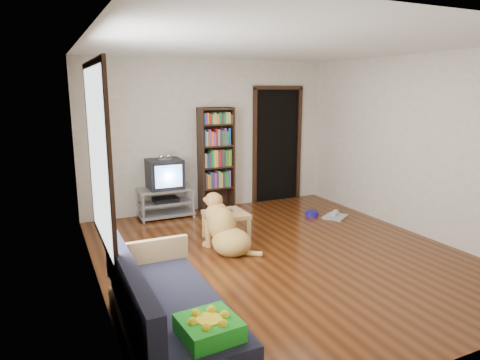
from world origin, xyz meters
name	(u,v)px	position (x,y,z in m)	size (l,w,h in m)	color
ground	(280,254)	(0.00, 0.00, 0.00)	(5.00, 5.00, 0.00)	#53270E
ceiling	(285,46)	(0.00, 0.00, 2.60)	(5.00, 5.00, 0.00)	white
wall_back	(210,136)	(0.00, 2.50, 1.30)	(4.50, 4.50, 0.00)	beige
wall_front	(460,203)	(0.00, -2.50, 1.30)	(4.50, 4.50, 0.00)	beige
wall_left	(92,169)	(-2.25, 0.00, 1.30)	(5.00, 5.00, 0.00)	beige
wall_right	(416,145)	(2.25, 0.00, 1.30)	(5.00, 5.00, 0.00)	beige
green_cushion	(209,328)	(-1.75, -2.00, 0.48)	(0.39, 0.39, 0.13)	green
laptop	(227,212)	(-0.42, 0.78, 0.41)	(0.29, 0.19, 0.02)	silver
dog_bowl	(312,213)	(1.36, 1.28, 0.04)	(0.22, 0.22, 0.08)	#201592
grey_rag	(335,217)	(1.66, 1.03, 0.01)	(0.40, 0.32, 0.03)	#A2A2A2
window	(98,157)	(-2.23, -0.50, 1.50)	(0.03, 1.46, 1.70)	white
doorway	(277,142)	(1.35, 2.48, 1.12)	(1.03, 0.05, 2.19)	black
tv_stand	(166,201)	(-0.90, 2.25, 0.27)	(0.90, 0.45, 0.50)	#99999E
crt_tv	(164,173)	(-0.90, 2.27, 0.74)	(0.55, 0.52, 0.58)	black
bookshelf	(216,154)	(0.05, 2.34, 1.00)	(0.60, 0.30, 1.80)	black
sofa	(168,318)	(-1.87, -1.38, 0.26)	(0.80, 1.80, 0.80)	tan
coffee_table	(226,221)	(-0.42, 0.81, 0.28)	(0.55, 0.55, 0.40)	tan
dog	(225,230)	(-0.61, 0.43, 0.29)	(0.65, 0.88, 0.79)	tan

